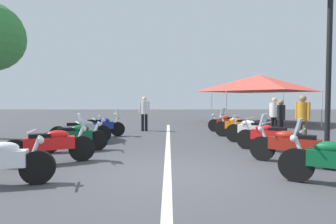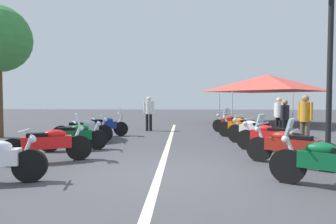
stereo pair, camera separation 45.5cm
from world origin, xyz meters
name	(u,v)px [view 1 (the left image)]	position (x,y,z in m)	size (l,w,h in m)	color
ground_plane	(168,174)	(0.00, 0.00, 0.00)	(80.00, 80.00, 0.00)	#424247
lane_centre_stripe	(168,147)	(3.33, 0.00, 0.00)	(16.49, 0.16, 0.01)	beige
motorcycle_left_row_1	(51,145)	(0.97, 2.83, 0.47)	(1.09, 2.00, 1.21)	black
motorcycle_left_row_2	(75,137)	(2.58, 2.80, 0.45)	(0.92, 1.91, 0.98)	black
motorcycle_left_row_3	(81,131)	(4.12, 3.08, 0.46)	(0.87, 2.08, 1.00)	black
motorcycle_left_row_4	(100,126)	(5.92, 2.86, 0.46)	(0.93, 2.08, 1.20)	black
motorcycle_right_row_1	(293,145)	(0.90, -3.00, 0.46)	(1.41, 1.79, 1.20)	black
motorcycle_right_row_2	(269,136)	(2.63, -3.06, 0.45)	(1.33, 1.76, 0.99)	black
motorcycle_right_row_3	(253,131)	(4.10, -2.99, 0.47)	(1.32, 1.74, 1.01)	black
motorcycle_right_row_4	(238,126)	(5.70, -2.88, 0.47)	(1.39, 1.81, 1.21)	black
motorcycle_right_row_5	(228,123)	(7.56, -2.85, 0.45)	(1.22, 1.81, 0.99)	black
street_lamp_twin_globe	(330,35)	(2.02, -4.46, 3.33)	(0.32, 1.22, 4.88)	black
bystander_0	(281,116)	(5.23, -4.43, 0.91)	(0.43, 0.37, 1.56)	black
bystander_1	(274,114)	(6.18, -4.53, 0.97)	(0.49, 0.32, 1.65)	black
bystander_2	(303,116)	(3.49, -4.46, 1.00)	(0.47, 0.32, 1.71)	brown
bystander_3	(144,111)	(8.20, 1.19, 1.00)	(0.32, 0.53, 1.71)	black
event_tent	(259,83)	(12.76, -5.97, 2.65)	(6.00, 6.00, 3.20)	#E54C3F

